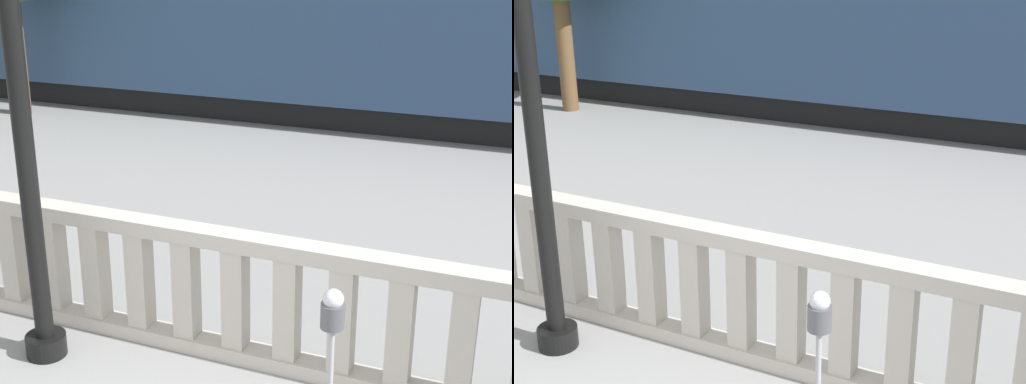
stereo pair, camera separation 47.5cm
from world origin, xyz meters
TOP-DOWN VIEW (x-y plane):
  - balustrade at (0.00, 2.41)m, footprint 16.15×0.24m
  - lamppost at (-1.89, 1.80)m, footprint 0.37×0.37m
  - parking_meter at (0.96, 1.28)m, footprint 0.16×0.16m
  - train_near at (-4.00, 12.07)m, footprint 24.42×3.10m

SIDE VIEW (x-z plane):
  - balustrade at x=0.00m, z-range 0.00..1.23m
  - parking_meter at x=0.96m, z-range 0.44..1.90m
  - train_near at x=-4.00m, z-range -0.21..3.73m
  - lamppost at x=-1.89m, z-range 0.20..5.88m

